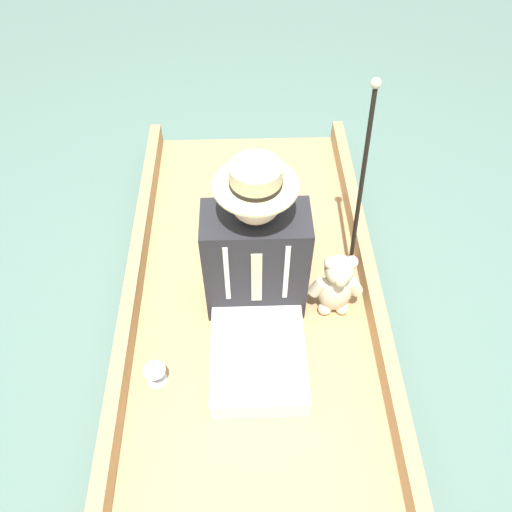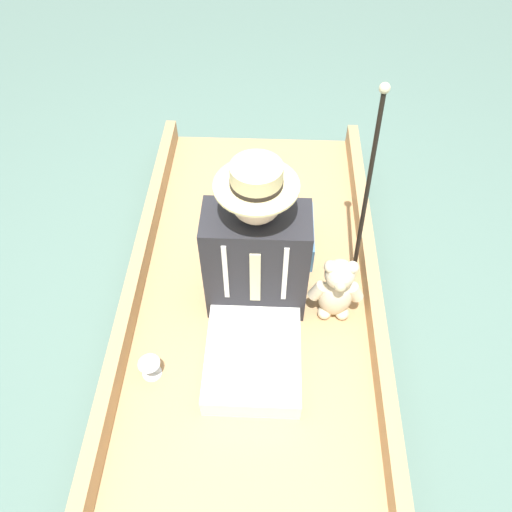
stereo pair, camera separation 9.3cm
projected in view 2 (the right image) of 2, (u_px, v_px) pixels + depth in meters
The scene contains 7 objects.
ground_plane at pixel (252, 329), 2.41m from camera, with size 16.00×16.00×0.00m, color slate.
punt_boat at pixel (252, 321), 2.35m from camera, with size 1.17×2.62×0.25m.
seat_cushion at pixel (265, 235), 2.52m from camera, with size 0.48×0.34×0.16m.
seated_person at pixel (256, 275), 2.09m from camera, with size 0.44×0.74×0.81m.
teddy_bear at pixel (337, 290), 2.19m from camera, with size 0.25×0.15×0.36m.
wine_glass at pixel (150, 367), 2.07m from camera, with size 0.09×0.09×0.09m.
walking_cane at pixel (370, 177), 2.11m from camera, with size 0.04×0.23×0.93m.
Camera 2 is at (-0.07, 1.26, 2.09)m, focal length 35.00 mm.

